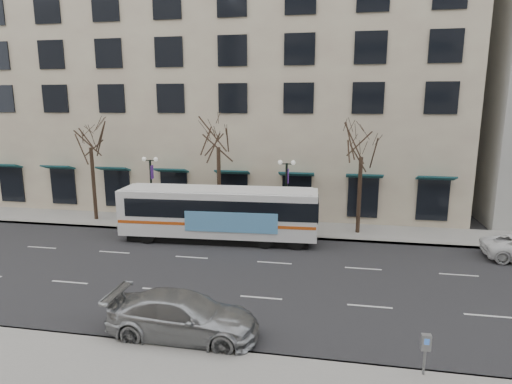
% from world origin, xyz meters
% --- Properties ---
extents(ground, '(160.00, 160.00, 0.00)m').
position_xyz_m(ground, '(0.00, 0.00, 0.00)').
color(ground, black).
rests_on(ground, ground).
extents(sidewalk_far, '(80.00, 4.00, 0.15)m').
position_xyz_m(sidewalk_far, '(5.00, 9.00, 0.07)').
color(sidewalk_far, gray).
rests_on(sidewalk_far, ground).
extents(building_hotel, '(40.00, 20.00, 24.00)m').
position_xyz_m(building_hotel, '(-2.00, 21.00, 12.00)').
color(building_hotel, tan).
rests_on(building_hotel, ground).
extents(tree_far_left, '(3.60, 3.60, 8.34)m').
position_xyz_m(tree_far_left, '(-10.00, 8.80, 6.70)').
color(tree_far_left, black).
rests_on(tree_far_left, ground).
extents(tree_far_mid, '(3.60, 3.60, 8.55)m').
position_xyz_m(tree_far_mid, '(0.00, 8.80, 6.91)').
color(tree_far_mid, black).
rests_on(tree_far_mid, ground).
extents(tree_far_right, '(3.60, 3.60, 8.06)m').
position_xyz_m(tree_far_right, '(10.00, 8.80, 6.42)').
color(tree_far_right, black).
rests_on(tree_far_right, ground).
extents(lamp_post_left, '(1.22, 0.45, 5.21)m').
position_xyz_m(lamp_post_left, '(-4.99, 8.20, 2.94)').
color(lamp_post_left, black).
rests_on(lamp_post_left, ground).
extents(lamp_post_right, '(1.22, 0.45, 5.21)m').
position_xyz_m(lamp_post_right, '(5.01, 8.20, 2.94)').
color(lamp_post_right, black).
rests_on(lamp_post_right, ground).
extents(city_bus, '(13.18, 3.47, 3.54)m').
position_xyz_m(city_bus, '(0.86, 5.80, 1.93)').
color(city_bus, white).
rests_on(city_bus, ground).
extents(silver_car, '(6.03, 2.52, 1.74)m').
position_xyz_m(silver_car, '(2.56, -6.20, 0.87)').
color(silver_car, '#9B9EA2').
rests_on(silver_car, ground).
extents(pay_station, '(0.32, 0.22, 1.45)m').
position_xyz_m(pay_station, '(11.35, -7.30, 1.20)').
color(pay_station, gray).
rests_on(pay_station, sidewalk_near).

